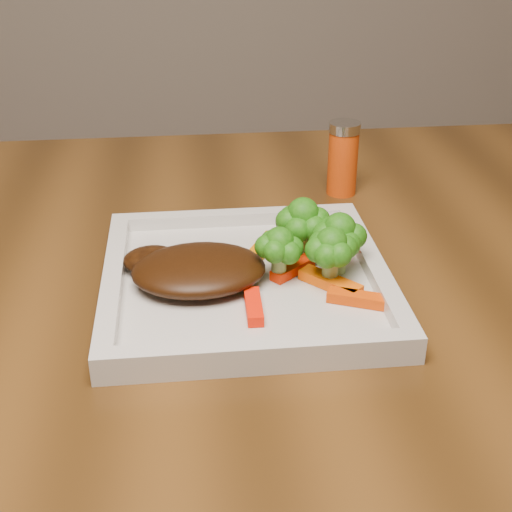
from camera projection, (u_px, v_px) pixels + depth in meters
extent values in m
cube|color=silver|center=(246.00, 285.00, 0.69)|extent=(0.27, 0.27, 0.01)
ellipsoid|color=#351A08|center=(199.00, 269.00, 0.67)|extent=(0.13, 0.10, 0.03)
cube|color=#DD4003|center=(358.00, 299.00, 0.64)|extent=(0.06, 0.04, 0.01)
cube|color=#FF1A04|center=(254.00, 307.00, 0.63)|extent=(0.02, 0.05, 0.01)
cube|color=red|center=(342.00, 248.00, 0.73)|extent=(0.05, 0.04, 0.01)
cube|color=#D46903|center=(263.00, 247.00, 0.73)|extent=(0.04, 0.06, 0.01)
cube|color=#FF5D04|center=(330.00, 282.00, 0.67)|extent=(0.06, 0.06, 0.01)
cube|color=red|center=(293.00, 268.00, 0.69)|extent=(0.05, 0.04, 0.01)
cylinder|color=#D2410B|center=(343.00, 159.00, 0.88)|extent=(0.04, 0.04, 0.09)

